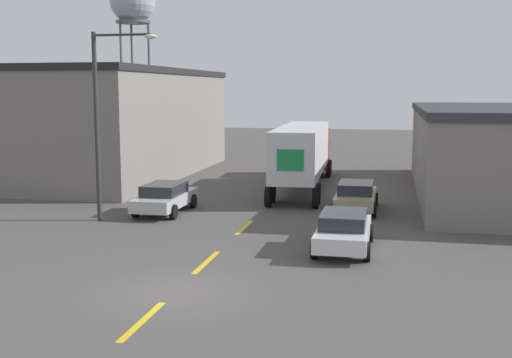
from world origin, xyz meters
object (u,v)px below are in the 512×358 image
parked_car_right_near (344,230)px  parked_car_left_far (165,197)px  parked_car_right_mid (356,196)px  semi_truck (304,150)px  street_lamp (104,112)px  water_tower (133,3)px

parked_car_right_near → parked_car_left_far: same height
parked_car_right_mid → parked_car_left_far: bearing=-165.2°
parked_car_left_far → semi_truck: bearing=58.7°
parked_car_right_near → parked_car_left_far: bearing=148.5°
parked_car_left_far → street_lamp: street_lamp is taller
parked_car_right_near → street_lamp: 12.16m
semi_truck → parked_car_right_mid: 7.72m
parked_car_right_near → water_tower: (-30.18, 52.82, 15.79)m
parked_car_right_near → water_tower: bearing=119.7°
semi_truck → parked_car_right_mid: semi_truck is taller
parked_car_right_near → street_lamp: bearing=163.7°
semi_truck → street_lamp: 13.89m
parked_car_left_far → parked_car_right_near: bearing=-31.5°
water_tower → street_lamp: (19.21, -49.62, -11.64)m
parked_car_right_mid → street_lamp: size_ratio=0.56×
semi_truck → parked_car_right_mid: bearing=-65.0°
water_tower → street_lamp: water_tower is taller
parked_car_right_mid → water_tower: size_ratio=0.24×
parked_car_right_near → parked_car_left_far: size_ratio=1.00×
parked_car_right_mid → street_lamp: bearing=-156.7°
semi_truck → parked_car_right_mid: size_ratio=3.15×
parked_car_left_far → water_tower: bearing=114.1°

